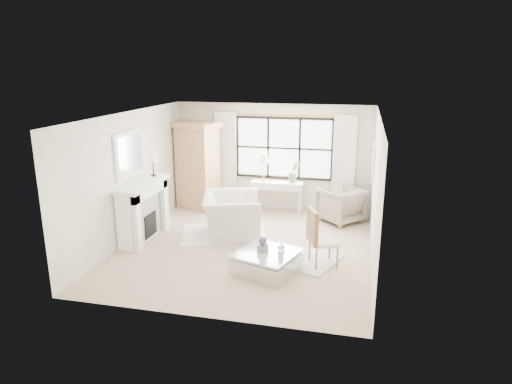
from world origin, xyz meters
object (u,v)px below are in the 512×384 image
armoire (197,165)px  console_table (277,197)px  coffee_table (267,262)px  club_armchair (232,215)px

armoire → console_table: size_ratio=1.71×
armoire → coffee_table: armoire is taller
club_armchair → coffee_table: 2.04m
coffee_table → club_armchair: bearing=142.1°
armoire → console_table: 2.19m
club_armchair → coffee_table: club_armchair is taller
console_table → coffee_table: size_ratio=1.04×
armoire → console_table: (2.06, 0.11, -0.74)m
console_table → club_armchair: 1.92m
club_armchair → coffee_table: (1.13, -1.68, -0.26)m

